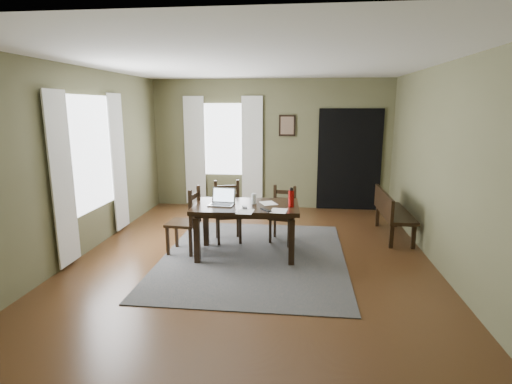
# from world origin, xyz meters

# --- Properties ---
(ground) EXTENTS (5.00, 6.00, 0.01)m
(ground) POSITION_xyz_m (0.00, 0.00, -0.01)
(ground) COLOR #492C16
(room_shell) EXTENTS (5.02, 6.02, 2.71)m
(room_shell) POSITION_xyz_m (0.00, 0.00, 1.80)
(room_shell) COLOR brown
(room_shell) RESTS_ON ground
(rug) EXTENTS (2.60, 3.20, 0.01)m
(rug) POSITION_xyz_m (0.00, 0.00, 0.01)
(rug) COLOR #404040
(rug) RESTS_ON ground
(dining_table) EXTENTS (1.55, 0.98, 0.75)m
(dining_table) POSITION_xyz_m (-0.12, 0.07, 0.67)
(dining_table) COLOR black
(dining_table) RESTS_ON rug
(chair_end) EXTENTS (0.46, 0.46, 0.98)m
(chair_end) POSITION_xyz_m (-1.01, 0.07, 0.48)
(chair_end) COLOR black
(chair_end) RESTS_ON rug
(chair_back_left) EXTENTS (0.52, 0.52, 0.96)m
(chair_back_left) POSITION_xyz_m (-0.50, 0.69, 0.47)
(chair_back_left) COLOR black
(chair_back_left) RESTS_ON rug
(chair_back_right) EXTENTS (0.44, 0.44, 0.87)m
(chair_back_right) POSITION_xyz_m (0.38, 0.79, 0.43)
(chair_back_right) COLOR black
(chair_back_right) RESTS_ON rug
(bench) EXTENTS (0.43, 1.35, 0.76)m
(bench) POSITION_xyz_m (2.15, 1.19, 0.46)
(bench) COLOR black
(bench) RESTS_ON ground
(laptop) EXTENTS (0.37, 0.30, 0.24)m
(laptop) POSITION_xyz_m (-0.45, 0.04, 0.82)
(laptop) COLOR #B7B7BC
(laptop) RESTS_ON dining_table
(computer_mouse) EXTENTS (0.08, 0.11, 0.03)m
(computer_mouse) POSITION_xyz_m (-0.11, -0.16, 0.78)
(computer_mouse) COLOR #3F3F42
(computer_mouse) RESTS_ON dining_table
(tv_remote) EXTENTS (0.17, 0.18, 0.02)m
(tv_remote) POSITION_xyz_m (0.20, -0.24, 0.77)
(tv_remote) COLOR black
(tv_remote) RESTS_ON dining_table
(drinking_glass) EXTENTS (0.09, 0.09, 0.15)m
(drinking_glass) POSITION_xyz_m (-0.01, 0.13, 0.84)
(drinking_glass) COLOR silver
(drinking_glass) RESTS_ON dining_table
(water_bottle) EXTENTS (0.10, 0.10, 0.27)m
(water_bottle) POSITION_xyz_m (0.53, 0.01, 0.89)
(water_bottle) COLOR #AF0F0D
(water_bottle) RESTS_ON dining_table
(paper_b) EXTENTS (0.24, 0.30, 0.00)m
(paper_b) POSITION_xyz_m (0.37, -0.22, 0.76)
(paper_b) COLOR white
(paper_b) RESTS_ON dining_table
(paper_c) EXTENTS (0.30, 0.33, 0.00)m
(paper_c) POSITION_xyz_m (0.19, 0.18, 0.76)
(paper_c) COLOR white
(paper_c) RESTS_ON dining_table
(paper_e) EXTENTS (0.23, 0.29, 0.00)m
(paper_e) POSITION_xyz_m (-0.08, -0.33, 0.76)
(paper_e) COLOR white
(paper_e) RESTS_ON dining_table
(window_left) EXTENTS (0.01, 1.30, 1.70)m
(window_left) POSITION_xyz_m (-2.47, 0.20, 1.45)
(window_left) COLOR white
(window_left) RESTS_ON ground
(window_back) EXTENTS (1.00, 0.01, 1.50)m
(window_back) POSITION_xyz_m (-1.00, 2.97, 1.45)
(window_back) COLOR white
(window_back) RESTS_ON ground
(curtain_left_near) EXTENTS (0.03, 0.48, 2.30)m
(curtain_left_near) POSITION_xyz_m (-2.44, -0.62, 1.20)
(curtain_left_near) COLOR silver
(curtain_left_near) RESTS_ON ground
(curtain_left_far) EXTENTS (0.03, 0.48, 2.30)m
(curtain_left_far) POSITION_xyz_m (-2.44, 1.02, 1.20)
(curtain_left_far) COLOR silver
(curtain_left_far) RESTS_ON ground
(curtain_back_left) EXTENTS (0.44, 0.03, 2.30)m
(curtain_back_left) POSITION_xyz_m (-1.62, 2.94, 1.20)
(curtain_back_left) COLOR silver
(curtain_back_left) RESTS_ON ground
(curtain_back_right) EXTENTS (0.44, 0.03, 2.30)m
(curtain_back_right) POSITION_xyz_m (-0.38, 2.94, 1.20)
(curtain_back_right) COLOR silver
(curtain_back_right) RESTS_ON ground
(framed_picture) EXTENTS (0.34, 0.03, 0.44)m
(framed_picture) POSITION_xyz_m (0.35, 2.97, 1.75)
(framed_picture) COLOR black
(framed_picture) RESTS_ON ground
(doorway_back) EXTENTS (1.30, 0.03, 2.10)m
(doorway_back) POSITION_xyz_m (1.65, 2.97, 1.05)
(doorway_back) COLOR black
(doorway_back) RESTS_ON ground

